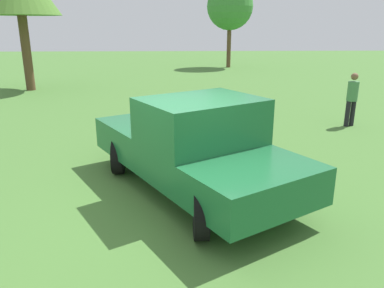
% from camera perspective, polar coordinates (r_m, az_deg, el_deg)
% --- Properties ---
extents(ground_plane, '(80.00, 80.00, 0.00)m').
position_cam_1_polar(ground_plane, '(6.80, -2.79, -8.83)').
color(ground_plane, '#477533').
extents(pickup_truck, '(5.14, 4.16, 1.80)m').
position_cam_1_polar(pickup_truck, '(6.92, 0.56, -0.06)').
color(pickup_truck, black).
rests_on(pickup_truck, ground_plane).
extents(person_bystander, '(0.40, 0.40, 1.63)m').
position_cam_1_polar(person_bystander, '(12.62, 22.87, 6.55)').
color(person_bystander, black).
rests_on(person_bystander, ground_plane).
extents(tree_back_right, '(3.24, 3.24, 5.84)m').
position_cam_1_polar(tree_back_right, '(28.51, 5.71, 19.80)').
color(tree_back_right, brown).
rests_on(tree_back_right, ground_plane).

